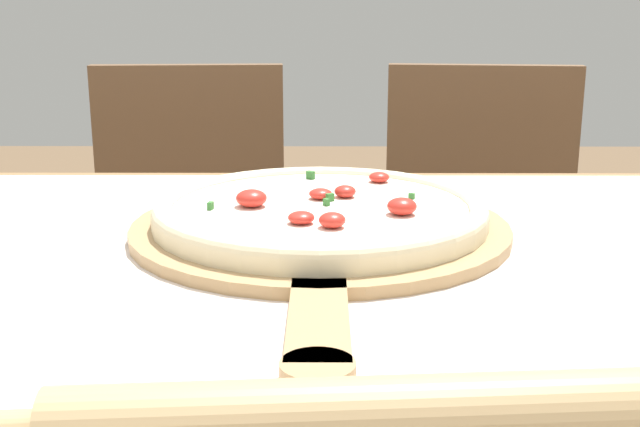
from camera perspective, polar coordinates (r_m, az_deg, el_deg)
dining_table at (r=0.78m, az=-0.94°, el=-13.56°), size 1.10×0.88×0.78m
towel_cloth at (r=0.72m, az=-0.99°, el=-4.27°), size 1.02×0.80×0.00m
pizza_peel at (r=0.81m, az=0.01°, el=-1.38°), size 0.39×0.55×0.01m
pizza at (r=0.82m, az=0.02°, el=0.20°), size 0.34×0.34×0.04m
rolling_pin at (r=0.43m, az=4.97°, el=-14.57°), size 0.44×0.07×0.05m
chair_left at (r=1.62m, az=-9.22°, el=-3.26°), size 0.43×0.43×0.89m
chair_right at (r=1.62m, az=11.24°, el=-3.27°), size 0.44×0.44×0.89m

